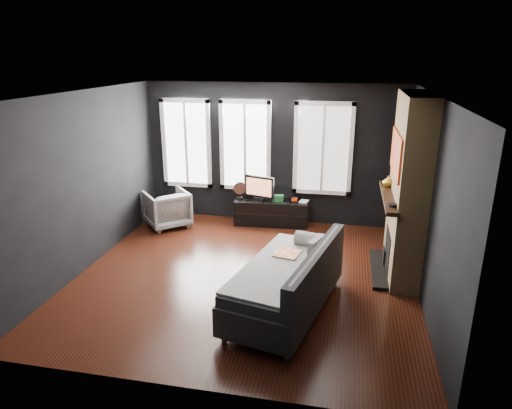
% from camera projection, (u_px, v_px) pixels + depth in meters
% --- Properties ---
extents(floor, '(5.00, 5.00, 0.00)m').
position_uv_depth(floor, '(246.00, 276.00, 6.93)').
color(floor, black).
rests_on(floor, ground).
extents(ceiling, '(5.00, 5.00, 0.00)m').
position_uv_depth(ceiling, '(244.00, 94.00, 6.07)').
color(ceiling, white).
rests_on(ceiling, ground).
extents(wall_back, '(5.00, 0.02, 2.70)m').
position_uv_depth(wall_back, '(273.00, 154.00, 8.82)').
color(wall_back, black).
rests_on(wall_back, ground).
extents(wall_left, '(0.02, 5.00, 2.70)m').
position_uv_depth(wall_left, '(86.00, 181.00, 6.97)').
color(wall_left, black).
rests_on(wall_left, ground).
extents(wall_right, '(0.02, 5.00, 2.70)m').
position_uv_depth(wall_right, '(429.00, 201.00, 6.03)').
color(wall_right, black).
rests_on(wall_right, ground).
extents(windows, '(4.00, 0.16, 1.76)m').
position_uv_depth(windows, '(250.00, 100.00, 8.54)').
color(windows, white).
rests_on(windows, wall_back).
extents(fireplace, '(0.70, 1.62, 2.70)m').
position_uv_depth(fireplace, '(408.00, 188.00, 6.62)').
color(fireplace, '#93724C').
rests_on(fireplace, floor).
extents(sofa, '(1.52, 2.32, 0.92)m').
position_uv_depth(sofa, '(286.00, 278.00, 5.88)').
color(sofa, '#27272A').
rests_on(sofa, floor).
extents(stripe_pillow, '(0.22, 0.39, 0.38)m').
position_uv_depth(stripe_pillow, '(316.00, 251.00, 6.17)').
color(stripe_pillow, gray).
rests_on(stripe_pillow, sofa).
extents(armchair, '(1.03, 1.03, 0.78)m').
position_uv_depth(armchair, '(167.00, 207.00, 8.80)').
color(armchair, white).
rests_on(armchair, floor).
extents(media_console, '(1.45, 0.53, 0.49)m').
position_uv_depth(media_console, '(271.00, 212.00, 8.93)').
color(media_console, black).
rests_on(media_console, floor).
extents(monitor, '(0.63, 0.29, 0.55)m').
position_uv_depth(monitor, '(259.00, 187.00, 8.77)').
color(monitor, black).
rests_on(monitor, media_console).
extents(desk_fan, '(0.31, 0.31, 0.35)m').
position_uv_depth(desk_fan, '(240.00, 190.00, 8.91)').
color(desk_fan, gray).
rests_on(desk_fan, media_console).
extents(mug, '(0.15, 0.13, 0.12)m').
position_uv_depth(mug, '(294.00, 200.00, 8.71)').
color(mug, red).
rests_on(mug, media_console).
extents(book, '(0.16, 0.04, 0.22)m').
position_uv_depth(book, '(300.00, 196.00, 8.76)').
color(book, beige).
rests_on(book, media_console).
extents(storage_box, '(0.23, 0.15, 0.12)m').
position_uv_depth(storage_box, '(278.00, 198.00, 8.81)').
color(storage_box, '#266D37').
rests_on(storage_box, media_console).
extents(mantel_vase, '(0.20, 0.21, 0.17)m').
position_uv_depth(mantel_vase, '(388.00, 181.00, 7.10)').
color(mantel_vase, gold).
rests_on(mantel_vase, fireplace).
extents(mantel_clock, '(0.15, 0.15, 0.04)m').
position_uv_depth(mantel_clock, '(393.00, 205.00, 6.19)').
color(mantel_clock, black).
rests_on(mantel_clock, fireplace).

